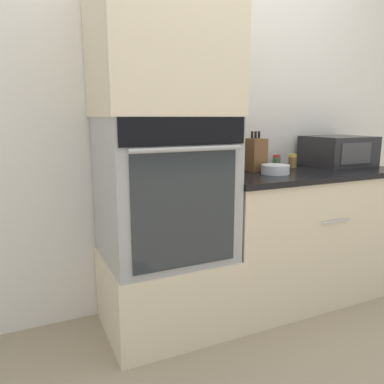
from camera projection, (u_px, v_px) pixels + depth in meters
The scene contains 12 objects.
ground_plane at pixel (242, 337), 2.12m from camera, with size 12.00×12.00×0.00m, color gray.
wall_back at pixel (195, 113), 2.43m from camera, with size 8.00×0.05×2.50m.
oven_cabinet_base at pixel (165, 290), 2.20m from camera, with size 0.69×0.60×0.45m.
wall_oven at pixel (164, 188), 2.07m from camera, with size 0.67×0.64×0.78m.
oven_cabinet_upper at pixel (161, 40), 1.92m from camera, with size 0.69×0.60×0.77m.
counter_unit at pixel (299, 233), 2.56m from camera, with size 1.30×0.63×0.88m.
microwave at pixel (338, 151), 2.69m from camera, with size 0.43×0.37×0.21m.
knife_block at pixel (255, 154), 2.43m from camera, with size 0.11×0.14×0.25m.
bowl at pixel (275, 169), 2.31m from camera, with size 0.17×0.17×0.06m.
condiment_jar_near at pixel (276, 161), 2.63m from camera, with size 0.05×0.05×0.09m.
condiment_jar_mid at pixel (229, 163), 2.44m from camera, with size 0.05×0.05×0.11m.
condiment_jar_far at pixel (293, 161), 2.60m from camera, with size 0.06×0.06×0.09m.
Camera 1 is at (-1.07, -1.62, 1.22)m, focal length 35.00 mm.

